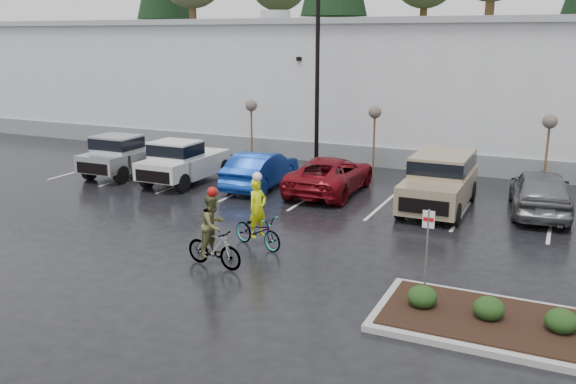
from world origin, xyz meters
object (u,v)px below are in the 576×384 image
at_px(sapling_mid, 375,116).
at_px(sapling_east, 550,126).
at_px(pickup_white, 188,160).
at_px(fire_lane_sign, 427,240).
at_px(car_grey, 540,191).
at_px(sapling_west, 251,109).
at_px(pickup_silver, 130,153).
at_px(cyclist_olive, 214,238).
at_px(car_red, 330,175).
at_px(car_blue, 261,169).
at_px(suv_tan, 439,183).
at_px(lamppost, 318,50).
at_px(cyclist_hivis, 258,224).

height_order(sapling_mid, sapling_east, same).
bearing_deg(sapling_mid, pickup_white, -144.34).
distance_m(fire_lane_sign, car_grey, 9.13).
bearing_deg(fire_lane_sign, car_grey, 75.88).
distance_m(sapling_west, pickup_silver, 6.46).
bearing_deg(car_grey, cyclist_olive, 43.01).
height_order(sapling_west, car_red, sapling_west).
distance_m(sapling_mid, car_blue, 6.18).
xyz_separation_m(sapling_west, pickup_silver, (-3.87, -4.87, -1.75)).
relative_size(car_grey, cyclist_olive, 2.13).
distance_m(suv_tan, car_grey, 3.62).
height_order(lamppost, sapling_mid, lamppost).
distance_m(fire_lane_sign, cyclist_olive, 5.87).
distance_m(sapling_east, cyclist_hivis, 13.96).
relative_size(suv_tan, cyclist_hivis, 2.15).
xyz_separation_m(pickup_white, cyclist_hivis, (6.87, -6.46, -0.25)).
xyz_separation_m(fire_lane_sign, cyclist_olive, (-5.80, -0.70, -0.56)).
distance_m(car_red, car_grey, 8.08).
height_order(suv_tan, cyclist_hivis, cyclist_hivis).
bearing_deg(sapling_mid, sapling_west, 180.00).
bearing_deg(cyclist_olive, car_red, 7.51).
bearing_deg(cyclist_hivis, cyclist_olive, -170.56).
bearing_deg(fire_lane_sign, pickup_white, 147.81).
xyz_separation_m(sapling_mid, suv_tan, (4.04, -4.93, -1.70)).
relative_size(sapling_east, fire_lane_sign, 1.45).
bearing_deg(suv_tan, pickup_silver, 179.74).
relative_size(pickup_white, car_red, 0.96).
bearing_deg(fire_lane_sign, cyclist_hivis, 166.59).
distance_m(lamppost, cyclist_hivis, 11.84).
relative_size(pickup_silver, suv_tan, 1.02).
distance_m(sapling_mid, cyclist_hivis, 11.67).
height_order(sapling_west, sapling_mid, same).
xyz_separation_m(fire_lane_sign, pickup_white, (-12.33, 7.76, -0.43)).
xyz_separation_m(car_red, cyclist_olive, (0.05, -9.27, 0.10)).
distance_m(car_blue, suv_tan, 7.62).
height_order(sapling_east, fire_lane_sign, sapling_east).
height_order(lamppost, cyclist_hivis, lamppost).
xyz_separation_m(sapling_east, car_grey, (0.02, -3.96, -1.88)).
bearing_deg(cyclist_hivis, suv_tan, -13.28).
distance_m(suv_tan, cyclist_hivis, 7.80).
bearing_deg(cyclist_olive, car_blue, 26.35).
xyz_separation_m(sapling_east, suv_tan, (-3.46, -4.93, -1.70)).
distance_m(sapling_east, car_grey, 4.39).
bearing_deg(car_blue, sapling_east, -159.97).
bearing_deg(car_blue, sapling_west, -60.61).
xyz_separation_m(sapling_mid, pickup_white, (-7.03, -5.04, -1.75)).
bearing_deg(cyclist_hivis, sapling_west, 48.18).
bearing_deg(sapling_east, pickup_white, -160.86).
bearing_deg(sapling_mid, pickup_silver, -154.84).
distance_m(pickup_white, cyclist_olive, 10.69).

